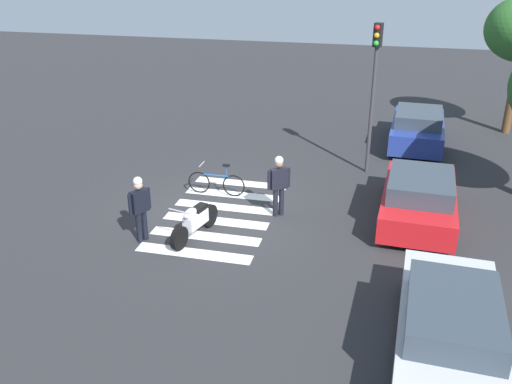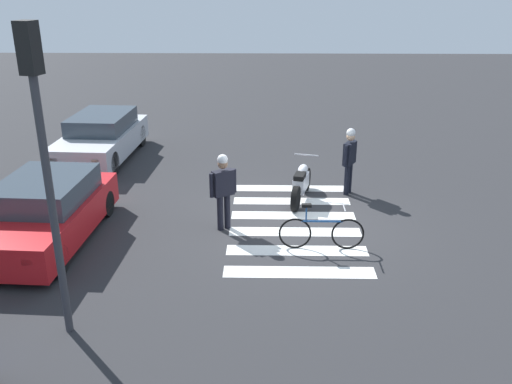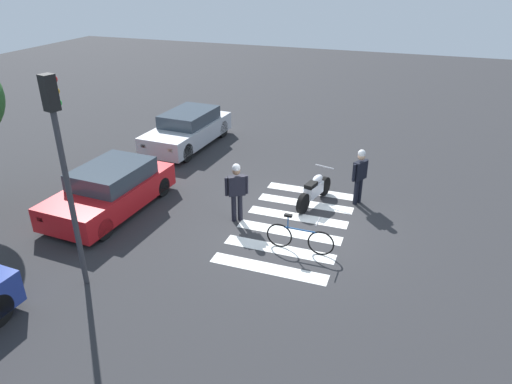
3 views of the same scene
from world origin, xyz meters
TOP-DOWN VIEW (x-y plane):
  - ground_plane at (0.00, 0.00)m, footprint 60.00×60.00m
  - police_motorcycle at (1.44, -0.24)m, footprint 1.99×0.77m
  - leaning_bicycle at (-1.24, -0.49)m, footprint 0.46×1.77m
  - officer_on_foot at (-0.30, 1.59)m, footprint 0.43×0.57m
  - officer_by_motorcycle at (1.93, -1.48)m, footprint 0.59×0.40m
  - crosswalk_stripes at (0.00, 0.00)m, footprint 4.95×2.92m
  - car_blue_hatchback at (-7.26, 5.43)m, footprint 4.21×2.05m
  - car_red_convertible at (-0.93, 5.33)m, footprint 4.24×2.10m
  - car_silver_sedan at (4.76, 5.72)m, footprint 4.48×2.01m
  - traffic_light_pole at (-4.16, 3.78)m, footprint 0.35×0.29m

SIDE VIEW (x-z plane):
  - ground_plane at x=0.00m, z-range 0.00..0.00m
  - crosswalk_stripes at x=0.00m, z-range 0.00..0.01m
  - leaning_bicycle at x=-1.24m, z-range -0.12..0.88m
  - police_motorcycle at x=1.44m, z-range -0.06..0.96m
  - car_red_convertible at x=-0.93m, z-range -0.03..1.32m
  - car_silver_sedan at x=4.76m, z-range -0.02..1.36m
  - car_blue_hatchback at x=-7.26m, z-range -0.01..1.37m
  - officer_by_motorcycle at x=1.93m, z-range 0.13..1.88m
  - officer_on_foot at x=-0.30m, z-range 0.13..1.88m
  - traffic_light_pole at x=-4.16m, z-range 0.78..5.55m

